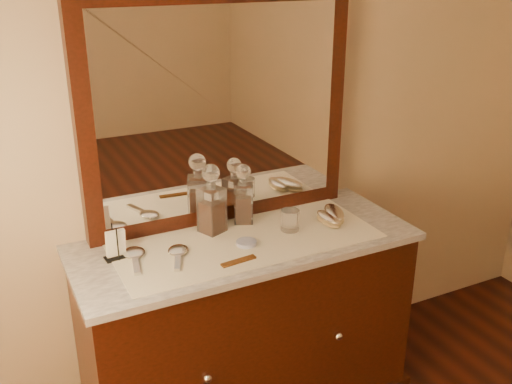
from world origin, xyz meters
TOP-DOWN VIEW (x-y plane):
  - dresser_cabinet at (0.00, 1.96)m, footprint 1.40×0.55m
  - knob_left at (-0.30, 1.67)m, footprint 0.04×0.04m
  - knob_right at (0.30, 1.67)m, footprint 0.04×0.04m
  - marble_top at (0.00, 1.96)m, footprint 1.44×0.59m
  - mirror_frame at (0.00, 2.20)m, footprint 1.20×0.08m
  - mirror_glass at (0.00, 2.17)m, footprint 1.06×0.01m
  - lace_runner at (0.00, 1.94)m, footprint 1.10×0.45m
  - pin_dish at (-0.02, 1.90)m, footprint 0.09×0.09m
  - comb at (-0.11, 1.78)m, footprint 0.15×0.04m
  - napkin_rack at (-0.52, 2.03)m, footprint 0.10×0.06m
  - decanter_left at (-0.10, 2.08)m, footprint 0.12×0.12m
  - decanter_right at (0.07, 2.11)m, footprint 0.11×0.11m
  - brush_near at (0.39, 1.92)m, footprint 0.07×0.16m
  - brush_far at (0.44, 1.95)m, footprint 0.13×0.19m
  - hand_mirror_outer at (-0.46, 2.00)m, footprint 0.11×0.23m
  - hand_mirror_inner at (-0.30, 1.95)m, footprint 0.13×0.22m
  - tumblers at (0.21, 1.95)m, footprint 0.08×0.08m

SIDE VIEW (x-z plane):
  - dresser_cabinet at x=0.00m, z-range 0.00..0.82m
  - knob_left at x=-0.30m, z-range 0.43..0.47m
  - knob_right at x=0.30m, z-range 0.43..0.47m
  - marble_top at x=0.00m, z-range 0.82..0.85m
  - lace_runner at x=0.00m, z-range 0.85..0.85m
  - comb at x=-0.11m, z-range 0.85..0.86m
  - pin_dish at x=-0.02m, z-range 0.85..0.87m
  - hand_mirror_inner at x=-0.30m, z-range 0.85..0.87m
  - hand_mirror_outer at x=-0.46m, z-range 0.85..0.87m
  - brush_near at x=0.39m, z-range 0.85..0.90m
  - brush_far at x=0.44m, z-range 0.85..0.90m
  - tumblers at x=0.21m, z-range 0.85..0.95m
  - napkin_rack at x=-0.52m, z-range 0.84..0.98m
  - decanter_right at x=0.07m, z-range 0.82..1.09m
  - decanter_left at x=-0.10m, z-range 0.82..1.12m
  - mirror_frame at x=0.00m, z-range 0.85..1.85m
  - mirror_glass at x=0.00m, z-range 0.92..1.78m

